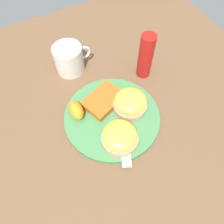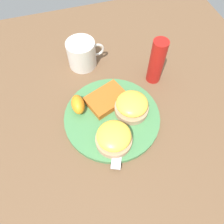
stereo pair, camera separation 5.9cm
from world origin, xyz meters
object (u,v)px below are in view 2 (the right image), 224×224
Objects in this scene: fork at (120,133)px; condiment_bottle at (157,62)px; orange_wedge at (78,104)px; cup at (82,54)px; sandwich_benedict_left at (114,138)px; sandwich_benedict_right at (132,107)px; hashbrown_patty at (107,99)px.

condiment_bottle is at bearing 44.88° from fork.
cup reaches higher than orange_wedge.
cup is (-0.01, 0.31, 0.00)m from sandwich_benedict_left.
orange_wedge is at bearing 128.80° from fork.
sandwich_benedict_right reaches higher than fork.
sandwich_benedict_right is at bearing 45.86° from fork.
hashbrown_patty is 0.75× the size of condiment_bottle.
condiment_bottle is at bearing 44.39° from sandwich_benedict_right.
fork is (0.02, 0.02, -0.02)m from sandwich_benedict_left.
cup reaches higher than sandwich_benedict_left.
hashbrown_patty is at bearing -79.38° from cup.
cup reaches higher than sandwich_benedict_right.
hashbrown_patty is (0.02, 0.13, -0.02)m from sandwich_benedict_left.
hashbrown_patty is 0.52× the size of fork.
condiment_bottle is (0.18, 0.18, 0.03)m from sandwich_benedict_left.
hashbrown_patty is 0.09m from orange_wedge.
orange_wedge is at bearing -167.83° from condiment_bottle.
condiment_bottle is at bearing 44.32° from sandwich_benedict_left.
sandwich_benedict_right is at bearing -69.31° from cup.
sandwich_benedict_right is 0.44× the size of fork.
sandwich_benedict_left is 0.31m from cup.
orange_wedge is at bearing 159.07° from sandwich_benedict_right.
orange_wedge is (-0.14, 0.05, -0.00)m from sandwich_benedict_right.
sandwich_benedict_right is 1.57× the size of orange_wedge.
cup is (-0.03, 0.29, 0.03)m from fork.
sandwich_benedict_left is 0.10m from sandwich_benedict_right.
fork is (0.09, -0.11, -0.02)m from orange_wedge.
hashbrown_patty is (-0.05, 0.06, -0.02)m from sandwich_benedict_right.
cup is (-0.03, 0.18, 0.02)m from hashbrown_patty.
hashbrown_patty is 0.18m from cup.
orange_wedge is 0.28× the size of fork.
hashbrown_patty is at bearing -162.76° from condiment_bottle.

